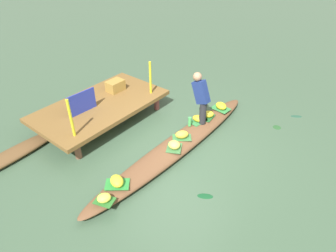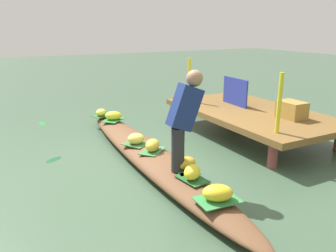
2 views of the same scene
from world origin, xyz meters
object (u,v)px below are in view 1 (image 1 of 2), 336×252
market_banner (82,102)px  moored_boat (10,156)px  banana_bunch_0 (182,134)px  banana_bunch_3 (208,114)px  vendor_boat (177,145)px  banana_bunch_4 (117,181)px  banana_bunch_6 (221,106)px  vendor_person (201,96)px  banana_bunch_1 (104,198)px  produce_crate (115,86)px  banana_bunch_5 (174,145)px  banana_bunch_2 (199,119)px  water_bottle (190,122)px

market_banner → moored_boat: bearing=171.2°
banana_bunch_0 → market_banner: 2.42m
banana_bunch_3 → market_banner: market_banner is taller
banana_bunch_3 → market_banner: size_ratio=0.38×
vendor_boat → banana_bunch_4: (-1.71, 0.07, 0.20)m
vendor_boat → moored_boat: 3.56m
vendor_boat → banana_bunch_0: 0.26m
banana_bunch_0 → banana_bunch_4: size_ratio=0.95×
banana_bunch_6 → vendor_person: size_ratio=0.26×
banana_bunch_1 → banana_bunch_4: 0.42m
moored_boat → banana_bunch_6: (4.26, -2.59, 0.22)m
banana_bunch_0 → banana_bunch_6: (1.62, -0.04, -0.00)m
banana_bunch_1 → vendor_person: size_ratio=0.19×
vendor_boat → produce_crate: (0.45, 2.40, 0.51)m
vendor_boat → banana_bunch_5: banana_bunch_5 is taller
banana_bunch_3 → market_banner: bearing=132.1°
moored_boat → vendor_person: vendor_person is taller
banana_bunch_2 → water_bottle: bearing=168.9°
banana_bunch_0 → banana_bunch_6: bearing=-1.5°
vendor_person → produce_crate: 2.41m
vendor_boat → water_bottle: 0.70m
moored_boat → banana_bunch_3: (3.71, -2.55, 0.23)m
banana_bunch_6 → vendor_person: bearing=173.4°
banana_bunch_5 → water_bottle: (0.88, 0.23, 0.03)m
vendor_boat → banana_bunch_1: (-2.11, -0.04, 0.19)m
moored_boat → market_banner: market_banner is taller
banana_bunch_5 → market_banner: bearing=103.0°
moored_boat → water_bottle: 3.96m
vendor_person → market_banner: vendor_person is taller
banana_bunch_1 → banana_bunch_2: size_ratio=0.80×
vendor_boat → market_banner: bearing=110.7°
vendor_boat → banana_bunch_2: 0.95m
vendor_boat → vendor_person: (0.93, 0.06, 0.81)m
banana_bunch_3 → banana_bunch_2: bearing=164.3°
vendor_person → banana_bunch_5: bearing=-172.8°
vendor_boat → produce_crate: 2.50m
banana_bunch_1 → market_banner: (1.35, 2.23, 0.44)m
banana_bunch_2 → water_bottle: water_bottle is taller
banana_bunch_2 → banana_bunch_6: 0.85m
moored_boat → water_bottle: size_ratio=11.28×
banana_bunch_0 → banana_bunch_4: banana_bunch_0 is taller
banana_bunch_4 → water_bottle: 2.36m
banana_bunch_0 → produce_crate: size_ratio=0.67×
banana_bunch_3 → vendor_person: vendor_person is taller
vendor_person → market_banner: size_ratio=1.69×
water_bottle → vendor_person: bearing=-15.6°
banana_bunch_0 → market_banner: (-0.92, 2.19, 0.43)m
banana_bunch_1 → banana_bunch_6: bearing=0.0°
moored_boat → banana_bunch_0: 3.68m
banana_bunch_0 → banana_bunch_2: size_ratio=0.99×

